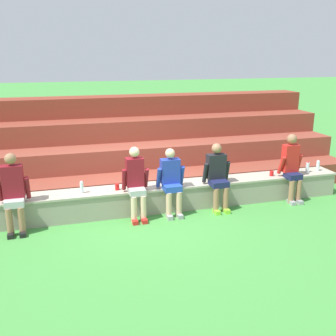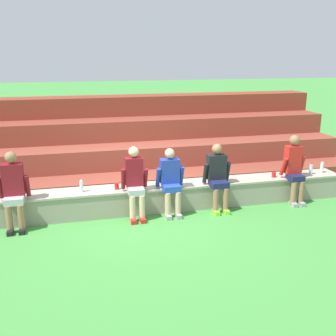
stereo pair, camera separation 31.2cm
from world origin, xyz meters
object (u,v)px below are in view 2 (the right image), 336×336
Objects in this scene: plastic_cup_middle at (274,175)px; plastic_cup_left_end at (117,186)px; person_far_right at (294,167)px; water_bottle_center_gap at (311,169)px; water_bottle_near_right at (82,186)px; person_left_of_center at (135,181)px; person_right_of_center at (218,175)px; person_center at (171,180)px; person_far_left at (14,189)px; water_bottle_mid_left at (322,168)px.

plastic_cup_middle is 0.86× the size of plastic_cup_left_end.
person_far_right is 3.72m from plastic_cup_left_end.
water_bottle_near_right is at bearing 179.98° from water_bottle_center_gap.
person_right_of_center is (1.67, 0.02, -0.01)m from person_left_of_center.
person_center is 2.35m from plastic_cup_middle.
person_center is (0.70, 0.01, -0.03)m from person_left_of_center.
person_left_of_center reaches higher than person_center.
person_far_right is at bearing -2.73° from water_bottle_near_right.
person_far_left is at bearing -177.72° from water_bottle_center_gap.
plastic_cup_left_end is (0.67, 0.00, -0.05)m from water_bottle_near_right.
person_center is at bearing -174.32° from plastic_cup_middle.
person_far_left reaches higher than plastic_cup_left_end.
person_center reaches higher than plastic_cup_left_end.
person_far_left is 2.87m from person_center.
person_right_of_center reaches higher than person_center.
water_bottle_mid_left is at bearing 16.38° from person_far_right.
person_far_left is 11.49× the size of plastic_cup_left_end.
water_bottle_center_gap is (6.10, 0.24, -0.12)m from person_far_left.
person_left_of_center reaches higher than water_bottle_near_right.
person_left_of_center is at bearing -179.39° from person_center.
plastic_cup_middle is at bearing 4.52° from person_left_of_center.
water_bottle_near_right reaches higher than plastic_cup_middle.
plastic_cup_left_end is (-0.32, 0.25, -0.15)m from person_left_of_center.
water_bottle_near_right is at bearing 175.14° from person_right_of_center.
person_far_right is (2.68, 0.03, 0.06)m from person_center.
person_left_of_center reaches higher than water_bottle_center_gap.
person_right_of_center is at bearing -179.40° from person_far_right.
water_bottle_center_gap is at bearing -172.05° from water_bottle_mid_left.
person_far_left is 1.87m from plastic_cup_left_end.
person_far_right is (1.71, 0.02, 0.04)m from person_right_of_center.
person_far_left reaches higher than person_left_of_center.
plastic_cup_middle is at bearing -0.12° from water_bottle_near_right.
person_center is 5.47× the size of water_bottle_near_right.
person_far_right is 6.00× the size of water_bottle_near_right.
water_bottle_center_gap reaches higher than plastic_cup_left_end.
water_bottle_mid_left reaches higher than plastic_cup_left_end.
person_right_of_center reaches higher than plastic_cup_middle.
plastic_cup_middle is (3.03, 0.24, -0.16)m from person_left_of_center.
person_far_left is 5.55m from person_far_right.
person_far_right is (5.55, 0.04, 0.01)m from person_far_left.
person_left_of_center is 1.03m from water_bottle_near_right.
person_far_left is 1.21m from water_bottle_near_right.
person_center is 12.31× the size of plastic_cup_middle.
plastic_cup_left_end is (-1.02, 0.24, -0.12)m from person_center.
person_far_right is at bearing -163.62° from water_bottle_mid_left.
person_far_left is at bearing -177.46° from water_bottle_mid_left.
water_bottle_near_right is (-0.99, 0.25, -0.10)m from person_left_of_center.
person_far_left reaches higher than water_bottle_mid_left.
person_right_of_center is at bearing -4.86° from water_bottle_near_right.
person_left_of_center is at bearing -0.10° from person_far_left.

